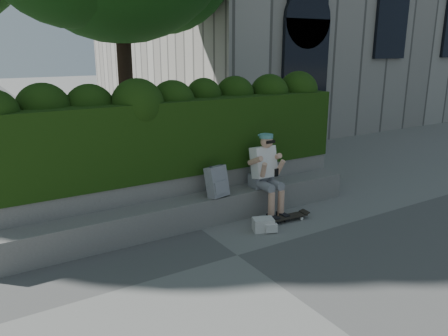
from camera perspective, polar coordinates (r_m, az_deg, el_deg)
ground at (r=6.11m, az=1.75°, el=-11.32°), size 80.00×80.00×0.00m
bench_ledge at (r=7.01m, az=-3.88°, el=-5.71°), size 6.00×0.45×0.45m
planter_wall at (r=7.35m, az=-5.63°, el=-3.47°), size 6.00×0.50×0.75m
hedge at (r=7.30m, az=-6.62°, el=4.29°), size 6.00×1.00×1.20m
person at (r=7.34m, az=5.47°, el=-0.42°), size 0.40×0.76×1.38m
skateboard at (r=7.26m, az=8.04°, el=-6.41°), size 0.77×0.25×0.08m
backpack_plaid at (r=6.93m, az=-0.94°, el=-1.80°), size 0.37×0.25×0.49m
backpack_ground at (r=6.85m, az=5.15°, el=-7.37°), size 0.37×0.32×0.20m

